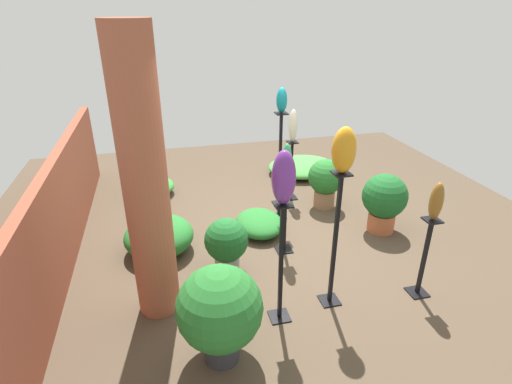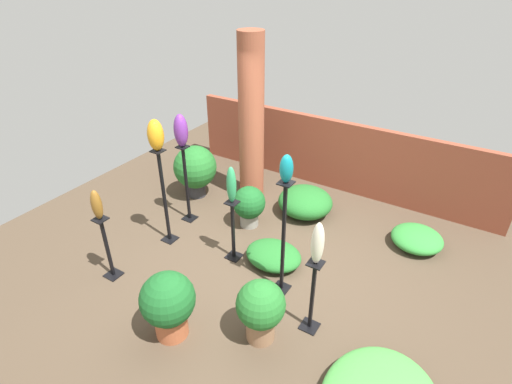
% 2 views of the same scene
% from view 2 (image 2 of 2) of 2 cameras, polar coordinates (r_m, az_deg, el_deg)
% --- Properties ---
extents(ground_plane, '(8.00, 8.00, 0.00)m').
position_cam_2_polar(ground_plane, '(5.54, 0.70, -10.67)').
color(ground_plane, '#4C3D2D').
extents(brick_wall_back, '(5.60, 0.12, 1.27)m').
position_cam_2_polar(brick_wall_back, '(7.19, 11.49, 5.15)').
color(brick_wall_back, brown).
rests_on(brick_wall_back, ground).
extents(brick_pillar, '(0.41, 0.41, 2.75)m').
position_cam_2_polar(brick_pillar, '(6.48, -0.67, 10.06)').
color(brick_pillar, '#9E5138').
rests_on(brick_pillar, ground).
extents(pedestal_jade, '(0.20, 0.20, 0.91)m').
position_cam_2_polar(pedestal_jade, '(5.46, -3.29, -5.90)').
color(pedestal_jade, black).
rests_on(pedestal_jade, ground).
extents(pedestal_teal, '(0.20, 0.20, 1.56)m').
position_cam_2_polar(pedestal_teal, '(4.78, 3.90, -7.35)').
color(pedestal_teal, black).
rests_on(pedestal_teal, ground).
extents(pedestal_amber, '(0.20, 0.20, 1.46)m').
position_cam_2_polar(pedestal_amber, '(5.78, -12.90, -1.26)').
color(pedestal_amber, black).
rests_on(pedestal_amber, ground).
extents(pedestal_violet, '(0.20, 0.20, 1.27)m').
position_cam_2_polar(pedestal_violet, '(6.25, -9.87, 0.68)').
color(pedestal_violet, black).
rests_on(pedestal_violet, ground).
extents(pedestal_bronze, '(0.20, 0.20, 0.91)m').
position_cam_2_polar(pedestal_bronze, '(5.50, -20.40, -7.89)').
color(pedestal_bronze, black).
rests_on(pedestal_bronze, ground).
extents(pedestal_ivory, '(0.20, 0.20, 0.95)m').
position_cam_2_polar(pedestal_ivory, '(4.55, 8.01, -14.97)').
color(pedestal_ivory, black).
rests_on(pedestal_ivory, ground).
extents(art_vase_jade, '(0.13, 0.12, 0.51)m').
position_cam_2_polar(art_vase_jade, '(5.05, -3.54, 1.02)').
color(art_vase_jade, '#2D9356').
rests_on(art_vase_jade, pedestal_jade).
extents(art_vase_teal, '(0.15, 0.14, 0.33)m').
position_cam_2_polar(art_vase_teal, '(4.24, 4.38, 3.34)').
color(art_vase_teal, '#0F727A').
rests_on(art_vase_teal, pedestal_teal).
extents(art_vase_amber, '(0.21, 0.22, 0.43)m').
position_cam_2_polar(art_vase_amber, '(5.33, -14.15, 7.90)').
color(art_vase_amber, orange).
rests_on(art_vase_amber, pedestal_amber).
extents(art_vase_violet, '(0.20, 0.21, 0.49)m').
position_cam_2_polar(art_vase_violet, '(5.84, -10.69, 8.62)').
color(art_vase_violet, '#6B2D8C').
rests_on(art_vase_violet, pedestal_violet).
extents(art_vase_bronze, '(0.13, 0.13, 0.40)m').
position_cam_2_polar(art_vase_bronze, '(5.11, -21.80, -1.72)').
color(art_vase_bronze, brown).
rests_on(art_vase_bronze, pedestal_bronze).
extents(art_vase_ivory, '(0.13, 0.13, 0.50)m').
position_cam_2_polar(art_vase_ivory, '(4.04, 8.79, -7.28)').
color(art_vase_ivory, beige).
rests_on(art_vase_ivory, pedestal_ivory).
extents(potted_plant_mid_right, '(0.54, 0.54, 0.77)m').
position_cam_2_polar(potted_plant_mid_right, '(4.41, 0.67, -16.26)').
color(potted_plant_mid_right, '#936B4C').
rests_on(potted_plant_mid_right, ground).
extents(potted_plant_front_left, '(0.74, 0.74, 0.92)m').
position_cam_2_polar(potted_plant_front_left, '(6.90, -8.68, 3.38)').
color(potted_plant_front_left, '#2D2D33').
rests_on(potted_plant_front_left, ground).
extents(potted_plant_back_center, '(0.60, 0.60, 0.83)m').
position_cam_2_polar(potted_plant_back_center, '(4.52, -12.45, -15.18)').
color(potted_plant_back_center, '#B25B38').
rests_on(potted_plant_back_center, ground).
extents(potted_plant_walkway_edge, '(0.51, 0.51, 0.66)m').
position_cam_2_polar(potted_plant_walkway_edge, '(6.12, -1.00, -1.78)').
color(potted_plant_walkway_edge, gray).
rests_on(potted_plant_walkway_edge, ground).
extents(foliage_bed_east, '(0.73, 0.71, 0.26)m').
position_cam_2_polar(foliage_bed_east, '(6.27, 22.00, -6.19)').
color(foliage_bed_east, '#338C38').
rests_on(foliage_bed_east, ground).
extents(foliage_bed_west, '(0.88, 0.86, 0.44)m').
position_cam_2_polar(foliage_bed_west, '(6.53, 7.04, -1.39)').
color(foliage_bed_west, '#236B28').
rests_on(foliage_bed_west, ground).
extents(foliage_bed_center, '(0.79, 0.64, 0.26)m').
position_cam_2_polar(foliage_bed_center, '(5.54, 2.52, -9.01)').
color(foliage_bed_center, '#236B28').
rests_on(foliage_bed_center, ground).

